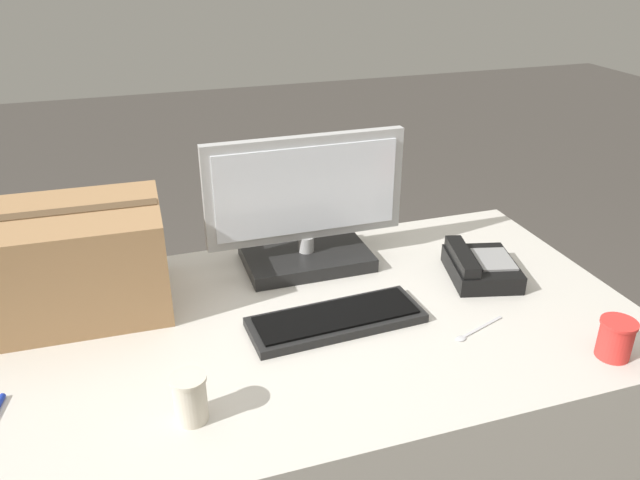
{
  "coord_description": "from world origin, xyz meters",
  "views": [
    {
      "loc": [
        -0.29,
        -1.23,
        1.6
      ],
      "look_at": [
        0.15,
        0.12,
        0.91
      ],
      "focal_mm": 35.0,
      "sensor_mm": 36.0,
      "label": 1
    }
  ],
  "objects_px": {
    "paper_cup_left": "(190,398)",
    "cardboard_box": "(78,261)",
    "monitor": "(306,215)",
    "keyboard": "(336,319)",
    "paper_cup_right": "(616,339)",
    "spoon": "(474,332)",
    "desk_phone": "(480,267)"
  },
  "relations": [
    {
      "from": "keyboard",
      "to": "paper_cup_left",
      "type": "relative_size",
      "value": 4.25
    },
    {
      "from": "keyboard",
      "to": "spoon",
      "type": "distance_m",
      "value": 0.33
    },
    {
      "from": "desk_phone",
      "to": "spoon",
      "type": "height_order",
      "value": "desk_phone"
    },
    {
      "from": "monitor",
      "to": "paper_cup_right",
      "type": "distance_m",
      "value": 0.83
    },
    {
      "from": "paper_cup_left",
      "to": "cardboard_box",
      "type": "xyz_separation_m",
      "value": [
        -0.2,
        0.5,
        0.08
      ]
    },
    {
      "from": "paper_cup_right",
      "to": "cardboard_box",
      "type": "height_order",
      "value": "cardboard_box"
    },
    {
      "from": "paper_cup_left",
      "to": "cardboard_box",
      "type": "distance_m",
      "value": 0.54
    },
    {
      "from": "spoon",
      "to": "cardboard_box",
      "type": "relative_size",
      "value": 0.37
    },
    {
      "from": "desk_phone",
      "to": "cardboard_box",
      "type": "distance_m",
      "value": 1.05
    },
    {
      "from": "paper_cup_right",
      "to": "cardboard_box",
      "type": "distance_m",
      "value": 1.27
    },
    {
      "from": "cardboard_box",
      "to": "monitor",
      "type": "bearing_deg",
      "value": 4.45
    },
    {
      "from": "cardboard_box",
      "to": "keyboard",
      "type": "bearing_deg",
      "value": -25.36
    },
    {
      "from": "desk_phone",
      "to": "cardboard_box",
      "type": "bearing_deg",
      "value": -175.62
    },
    {
      "from": "keyboard",
      "to": "paper_cup_left",
      "type": "height_order",
      "value": "paper_cup_left"
    },
    {
      "from": "desk_phone",
      "to": "paper_cup_right",
      "type": "relative_size",
      "value": 2.72
    },
    {
      "from": "monitor",
      "to": "paper_cup_left",
      "type": "xyz_separation_m",
      "value": [
        -0.4,
        -0.54,
        -0.1
      ]
    },
    {
      "from": "monitor",
      "to": "keyboard",
      "type": "distance_m",
      "value": 0.35
    },
    {
      "from": "monitor",
      "to": "keyboard",
      "type": "height_order",
      "value": "monitor"
    },
    {
      "from": "spoon",
      "to": "desk_phone",
      "type": "bearing_deg",
      "value": -142.86
    },
    {
      "from": "keyboard",
      "to": "cardboard_box",
      "type": "height_order",
      "value": "cardboard_box"
    },
    {
      "from": "paper_cup_left",
      "to": "spoon",
      "type": "distance_m",
      "value": 0.68
    },
    {
      "from": "spoon",
      "to": "paper_cup_right",
      "type": "bearing_deg",
      "value": 124.52
    },
    {
      "from": "desk_phone",
      "to": "spoon",
      "type": "distance_m",
      "value": 0.28
    },
    {
      "from": "monitor",
      "to": "keyboard",
      "type": "relative_size",
      "value": 1.29
    },
    {
      "from": "paper_cup_right",
      "to": "spoon",
      "type": "height_order",
      "value": "paper_cup_right"
    },
    {
      "from": "paper_cup_right",
      "to": "desk_phone",
      "type": "bearing_deg",
      "value": 102.97
    },
    {
      "from": "paper_cup_left",
      "to": "cardboard_box",
      "type": "relative_size",
      "value": 0.24
    },
    {
      "from": "spoon",
      "to": "cardboard_box",
      "type": "distance_m",
      "value": 0.97
    },
    {
      "from": "monitor",
      "to": "paper_cup_right",
      "type": "bearing_deg",
      "value": -50.45
    },
    {
      "from": "desk_phone",
      "to": "paper_cup_right",
      "type": "height_order",
      "value": "paper_cup_right"
    },
    {
      "from": "paper_cup_right",
      "to": "cardboard_box",
      "type": "relative_size",
      "value": 0.21
    },
    {
      "from": "keyboard",
      "to": "spoon",
      "type": "xyz_separation_m",
      "value": [
        0.3,
        -0.14,
        -0.01
      ]
    }
  ]
}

